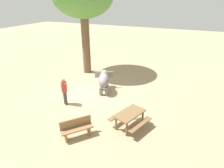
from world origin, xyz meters
name	(u,v)px	position (x,y,z in m)	size (l,w,h in m)	color
ground_plane	(92,93)	(0.00, 0.00, 0.00)	(60.00, 60.00, 0.00)	tan
elephant	(104,80)	(-0.55, 0.62, 0.80)	(1.79, 1.46, 1.26)	slate
person_handler	(64,89)	(1.85, -0.69, 0.95)	(0.32, 0.45, 1.62)	#3F3833
wooden_bench	(77,128)	(3.96, 1.47, 0.47)	(1.32, 1.21, 0.88)	olive
picnic_table_far	(130,116)	(2.37, 3.38, 0.59)	(1.92, 1.91, 0.78)	brown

